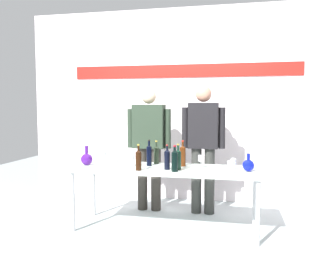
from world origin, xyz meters
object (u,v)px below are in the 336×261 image
at_px(presenter_right, 203,141).
at_px(wine_glass_left_3, 104,156).
at_px(wine_bottle_3, 138,159).
at_px(presenter_left, 149,141).
at_px(decanter_blue_right, 248,165).
at_px(decanter_blue_left, 87,159).
at_px(wine_glass_left_4, 114,158).
at_px(wine_bottle_4, 149,154).
at_px(wine_glass_left_5, 107,156).
at_px(wine_glass_right_1, 201,159).
at_px(wine_glass_right_0, 233,162).
at_px(wine_bottle_6, 167,159).
at_px(wine_glass_right_2, 231,164).
at_px(wine_glass_left_1, 103,160).
at_px(wine_glass_left_0, 132,158).
at_px(display_table, 165,172).
at_px(wine_bottle_5, 175,160).
at_px(wine_glass_left_2, 116,160).
at_px(wine_bottle_0, 183,155).
at_px(wine_bottle_2, 156,154).
at_px(wine_bottle_1, 178,159).

xyz_separation_m(presenter_right, wine_glass_left_3, (-1.19, -0.64, -0.15)).
bearing_deg(wine_bottle_3, presenter_left, 97.24).
height_order(decanter_blue_right, wine_glass_left_3, decanter_blue_right).
bearing_deg(decanter_blue_left, wine_glass_left_4, -16.27).
xyz_separation_m(decanter_blue_left, wine_bottle_4, (0.77, 0.11, 0.06)).
bearing_deg(wine_glass_left_5, wine_bottle_3, -36.28).
xyz_separation_m(presenter_right, wine_glass_right_1, (0.03, -0.62, -0.15)).
bearing_deg(wine_glass_right_0, wine_glass_left_5, 174.32).
distance_m(wine_bottle_6, wine_glass_right_2, 0.73).
bearing_deg(wine_glass_left_1, wine_glass_left_3, 112.09).
distance_m(presenter_right, wine_glass_left_0, 1.07).
relative_size(display_table, wine_bottle_3, 7.44).
bearing_deg(wine_bottle_3, wine_glass_left_4, 166.88).
xyz_separation_m(decanter_blue_left, wine_glass_right_1, (1.41, 0.10, 0.03)).
xyz_separation_m(decanter_blue_left, wine_bottle_3, (0.73, -0.19, 0.05)).
distance_m(wine_bottle_5, wine_glass_left_0, 0.61).
relative_size(presenter_left, wine_bottle_3, 5.72).
xyz_separation_m(wine_bottle_4, wine_glass_right_0, (1.02, -0.06, -0.05)).
relative_size(wine_glass_left_1, wine_glass_left_2, 0.98).
relative_size(wine_bottle_4, wine_glass_left_4, 1.95).
bearing_deg(wine_bottle_3, wine_glass_right_2, -0.56).
distance_m(wine_glass_left_5, wine_glass_right_1, 1.24).
height_order(wine_bottle_5, wine_glass_left_0, wine_bottle_5).
distance_m(wine_bottle_6, wine_glass_left_4, 0.63).
bearing_deg(wine_glass_left_0, wine_glass_left_5, 154.99).
xyz_separation_m(presenter_left, wine_glass_left_1, (-0.30, -0.93, -0.14)).
bearing_deg(wine_glass_right_0, wine_glass_right_1, 172.69).
height_order(wine_bottle_3, wine_bottle_6, wine_bottle_3).
height_order(wine_glass_left_3, wine_glass_left_5, wine_glass_left_3).
bearing_deg(decanter_blue_right, wine_glass_right_1, 169.95).
distance_m(wine_bottle_0, wine_glass_left_0, 0.62).
bearing_deg(wine_glass_left_5, presenter_left, 49.41).
bearing_deg(wine_bottle_4, wine_bottle_6, -36.20).
height_order(wine_bottle_2, wine_bottle_4, wine_bottle_4).
height_order(decanter_blue_left, wine_glass_left_1, decanter_blue_left).
bearing_deg(wine_glass_left_5, wine_glass_left_2, -55.99).
relative_size(presenter_right, wine_bottle_6, 6.02).
distance_m(decanter_blue_left, presenter_right, 1.56).
height_order(wine_glass_left_2, wine_glass_right_1, wine_glass_right_1).
bearing_deg(decanter_blue_right, wine_glass_left_0, 179.02).
height_order(presenter_right, wine_bottle_1, presenter_right).
relative_size(wine_bottle_3, wine_bottle_4, 0.93).
distance_m(wine_bottle_4, wine_glass_left_3, 0.58).
bearing_deg(wine_glass_left_3, wine_glass_left_4, -41.81).
xyz_separation_m(decanter_blue_left, wine_glass_left_1, (0.31, -0.22, 0.03)).
xyz_separation_m(decanter_blue_right, wine_glass_left_3, (-1.76, 0.07, 0.04)).
bearing_deg(wine_glass_left_3, wine_bottle_1, -7.78).
bearing_deg(wine_glass_left_5, wine_glass_left_1, -72.92).
distance_m(wine_glass_left_4, wine_glass_right_0, 1.39).
height_order(decanter_blue_left, wine_bottle_3, wine_bottle_3).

